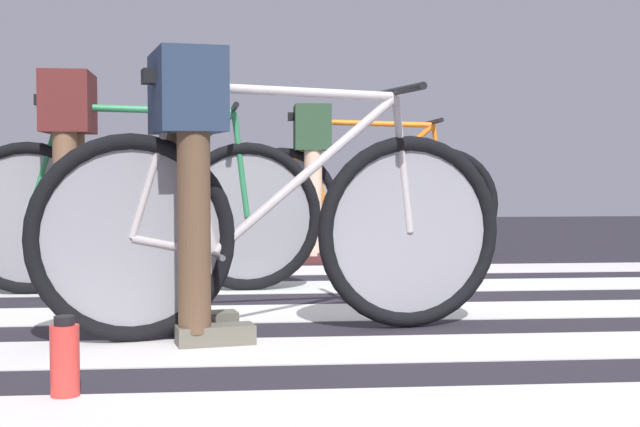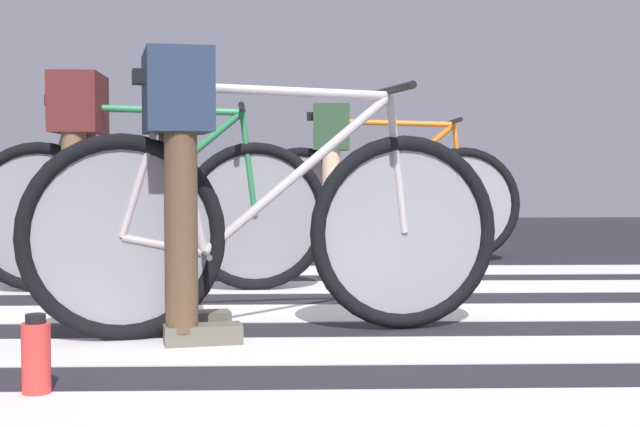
% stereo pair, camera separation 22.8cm
% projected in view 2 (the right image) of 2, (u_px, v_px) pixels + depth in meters
% --- Properties ---
extents(ground, '(18.00, 14.00, 0.02)m').
position_uv_depth(ground, '(321.00, 326.00, 3.54)').
color(ground, '#27242C').
extents(crosswalk_markings, '(5.46, 4.22, 0.00)m').
position_uv_depth(crosswalk_markings, '(309.00, 329.00, 3.41)').
color(crosswalk_markings, silver).
rests_on(crosswalk_markings, ground).
extents(bicycle_1_of_3, '(1.71, 0.56, 0.93)m').
position_uv_depth(bicycle_1_of_3, '(267.00, 227.00, 3.29)').
color(bicycle_1_of_3, black).
rests_on(bicycle_1_of_3, ground).
extents(cyclist_1_of_3, '(0.38, 0.45, 1.00)m').
position_uv_depth(cyclist_1_of_3, '(179.00, 154.00, 3.20)').
color(cyclist_1_of_3, brown).
rests_on(cyclist_1_of_3, ground).
extents(bicycle_2_of_3, '(1.74, 0.52, 0.93)m').
position_uv_depth(bicycle_2_of_3, '(147.00, 211.00, 4.41)').
color(bicycle_2_of_3, black).
rests_on(bicycle_2_of_3, ground).
extents(cyclist_2_of_3, '(0.32, 0.42, 1.04)m').
position_uv_depth(cyclist_2_of_3, '(80.00, 151.00, 4.37)').
color(cyclist_2_of_3, brown).
rests_on(cyclist_2_of_3, ground).
extents(bicycle_3_of_3, '(1.74, 0.52, 0.93)m').
position_uv_depth(bicycle_3_of_3, '(381.00, 200.00, 5.79)').
color(bicycle_3_of_3, black).
rests_on(bicycle_3_of_3, ground).
extents(cyclist_3_of_3, '(0.32, 0.42, 0.98)m').
position_uv_depth(cyclist_3_of_3, '(332.00, 161.00, 5.77)').
color(cyclist_3_of_3, beige).
rests_on(cyclist_3_of_3, ground).
extents(water_bottle, '(0.08, 0.08, 0.21)m').
position_uv_depth(water_bottle, '(36.00, 356.00, 2.44)').
color(water_bottle, red).
rests_on(water_bottle, ground).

